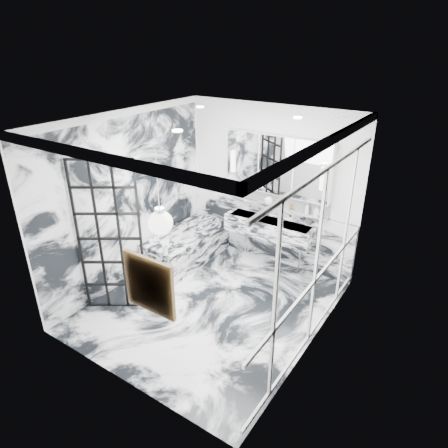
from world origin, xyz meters
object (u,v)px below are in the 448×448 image
Objects in this scene: trough_sink at (269,228)px; bathtub at (187,246)px; mirror_cabinet at (277,165)px; crittall_door at (110,239)px.

bathtub is at bearing -153.52° from trough_sink.
trough_sink is at bearing -90.00° from mirror_cabinet.
crittall_door is at bearing -90.00° from bathtub.
mirror_cabinet is at bearing 28.42° from crittall_door.
mirror_cabinet reaches higher than crittall_door.
trough_sink is at bearing 26.74° from crittall_door.
crittall_door reaches higher than bathtub.
bathtub is at bearing -147.94° from mirror_cabinet.
mirror_cabinet reaches higher than bathtub.
crittall_door is 2.74m from trough_sink.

